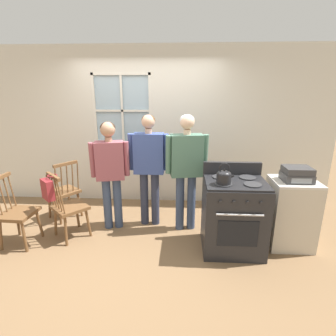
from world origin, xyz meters
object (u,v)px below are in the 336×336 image
side_counter (290,213)px  person_teen_center (149,161)px  kettle (224,176)px  handbag (48,189)px  chair_by_window (69,208)px  stereo (297,174)px  stove (233,215)px  chair_center_cluster (17,213)px  chair_near_wall (64,192)px  person_adult_right (186,163)px  person_elderly_left (110,166)px  potted_plant (137,142)px

side_counter → person_teen_center: bearing=166.3°
kettle → handbag: bearing=176.9°
handbag → chair_by_window: bearing=47.0°
kettle → stereo: (0.93, 0.25, -0.04)m
person_teen_center → handbag: 1.39m
stereo → stove: bearing=-171.4°
chair_center_cluster → stereo: 3.61m
chair_near_wall → person_adult_right: (1.92, -0.24, 0.58)m
handbag → person_elderly_left: bearing=34.1°
chair_by_window → chair_center_cluster: bearing=61.7°
chair_by_window → potted_plant: potted_plant is taller
stove → stereo: stove is taller
person_teen_center → person_elderly_left: bearing=-164.8°
person_teen_center → side_counter: person_teen_center is taller
potted_plant → side_counter: bearing=-30.4°
chair_by_window → potted_plant: (0.75, 1.27, 0.67)m
person_elderly_left → person_adult_right: bearing=-10.7°
kettle → stereo: bearing=14.9°
potted_plant → stereo: bearing=-30.8°
chair_near_wall → person_teen_center: bearing=121.6°
person_elderly_left → handbag: size_ratio=5.12×
side_counter → stereo: stereo is taller
potted_plant → person_teen_center: bearing=-69.2°
handbag → stereo: stereo is taller
chair_by_window → chair_center_cluster: 0.64m
chair_near_wall → chair_center_cluster: size_ratio=1.00×
stove → potted_plant: bearing=135.3°
chair_center_cluster → stereo: size_ratio=2.78×
person_teen_center → side_counter: (1.90, -0.46, -0.55)m
chair_by_window → person_teen_center: person_teen_center is taller
chair_center_cluster → handbag: same height
chair_near_wall → kettle: 2.56m
person_elderly_left → potted_plant: size_ratio=6.07×
person_elderly_left → person_teen_center: 0.55m
chair_near_wall → kettle: size_ratio=3.83×
chair_by_window → side_counter: 2.96m
person_elderly_left → kettle: (1.50, -0.59, 0.07)m
chair_by_window → side_counter: chair_by_window is taller
chair_by_window → side_counter: size_ratio=1.05×
person_teen_center → stereo: bearing=-13.9°
kettle → stereo: 0.96m
chair_by_window → person_adult_right: size_ratio=0.56×
chair_near_wall → side_counter: chair_near_wall is taller
chair_near_wall → person_teen_center: (1.38, -0.12, 0.56)m
kettle → handbag: 2.21m
person_adult_right → potted_plant: bearing=121.2°
chair_by_window → person_adult_right: bearing=-125.7°
chair_near_wall → handbag: bearing=48.8°
person_teen_center → kettle: 1.21m
chair_by_window → person_elderly_left: 0.80m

